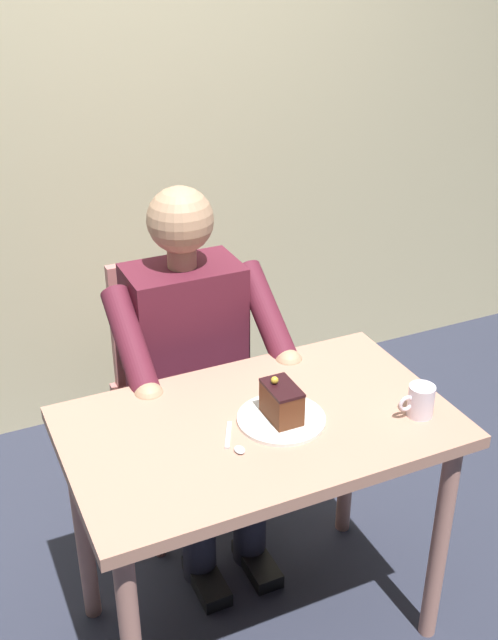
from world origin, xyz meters
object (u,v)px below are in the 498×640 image
(chair, at_px, (178,378))
(cake_slice, at_px, (282,402))
(coffee_cup, at_px, (420,400))
(dessert_spoon, at_px, (234,443))
(seated_person, at_px, (195,369))
(dining_table, at_px, (259,454))

(chair, relative_size, cake_slice, 7.57)
(chair, xyz_separation_m, coffee_cup, (-0.40, 0.80, 0.28))
(chair, height_order, dessert_spoon, chair)
(seated_person, distance_m, coffee_cup, 0.76)
(dining_table, relative_size, chair, 1.11)
(chair, xyz_separation_m, cake_slice, (-0.05, 0.67, 0.30))
(seated_person, relative_size, cake_slice, 10.10)
(chair, distance_m, coffee_cup, 0.94)
(chair, bearing_deg, cake_slice, 94.62)
(chair, distance_m, dessert_spoon, 0.76)
(dining_table, distance_m, seated_person, 0.47)
(coffee_cup, bearing_deg, dining_table, -20.71)
(dessert_spoon, bearing_deg, coffee_cup, 169.97)
(dining_table, relative_size, cake_slice, 8.42)
(cake_slice, distance_m, coffee_cup, 0.37)
(chair, relative_size, coffee_cup, 8.74)
(seated_person, relative_size, dessert_spoon, 8.76)
(cake_slice, xyz_separation_m, dessert_spoon, (0.15, 0.04, -0.05))
(seated_person, bearing_deg, dessert_spoon, 79.51)
(cake_slice, height_order, coffee_cup, cake_slice)
(seated_person, bearing_deg, dining_table, 90.00)
(dining_table, height_order, chair, chair)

